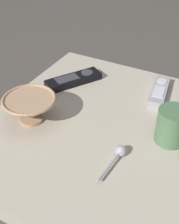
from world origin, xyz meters
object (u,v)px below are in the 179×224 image
object	(u,v)px
tv_remote_near	(74,80)
tv_remote_far	(159,92)
cereal_bowl	(30,108)
teaspoon	(119,153)
coffee_mug	(172,126)

from	to	relation	value
tv_remote_near	tv_remote_far	xyz separation A→B (m)	(-0.26, -0.06, 0.00)
cereal_bowl	tv_remote_far	distance (m)	0.38
teaspoon	tv_remote_near	distance (m)	0.35
tv_remote_near	tv_remote_far	bearing A→B (deg)	-167.46
tv_remote_near	cereal_bowl	bearing A→B (deg)	89.20
teaspoon	tv_remote_near	size ratio (longest dim) A/B	0.65
coffee_mug	tv_remote_far	world-z (taller)	coffee_mug
cereal_bowl	tv_remote_far	bearing A→B (deg)	-133.87
teaspoon	coffee_mug	bearing A→B (deg)	-127.23
cereal_bowl	tv_remote_near	bearing A→B (deg)	-90.80
coffee_mug	tv_remote_near	xyz separation A→B (m)	(0.34, -0.12, -0.03)
teaspoon	tv_remote_near	world-z (taller)	teaspoon
teaspoon	tv_remote_far	bearing A→B (deg)	-90.73
tv_remote_near	tv_remote_far	size ratio (longest dim) A/B	1.16
cereal_bowl	tv_remote_near	size ratio (longest dim) A/B	0.78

